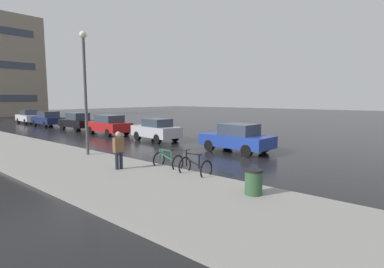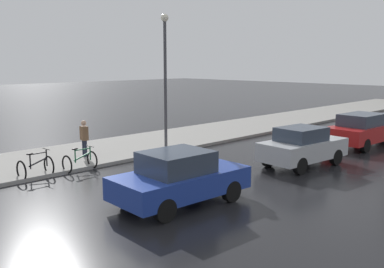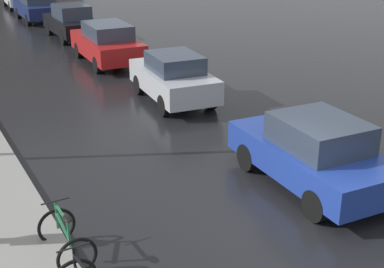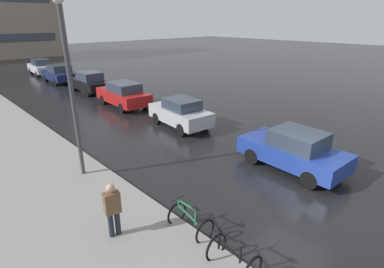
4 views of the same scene
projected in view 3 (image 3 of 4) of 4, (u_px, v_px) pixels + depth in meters
name	position (u px, v px, depth m)	size (l,w,h in m)	color
ground_plane	(277.00, 230.00, 10.02)	(140.00, 140.00, 0.00)	black
bicycle_second	(66.00, 239.00, 9.05)	(0.72, 1.16, 0.91)	black
car_blue	(314.00, 153.00, 11.41)	(2.10, 4.11, 1.58)	navy
car_silver	(174.00, 77.00, 16.80)	(2.06, 3.91, 1.57)	#B2B5BA
car_red	(107.00, 43.00, 21.34)	(2.08, 4.46, 1.62)	#AD1919
car_black	(72.00, 22.00, 25.84)	(1.80, 4.12, 1.62)	black
car_navy	(38.00, 7.00, 30.33)	(1.97, 4.18, 1.61)	navy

